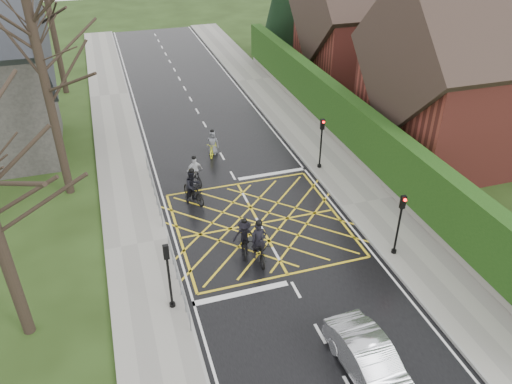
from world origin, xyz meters
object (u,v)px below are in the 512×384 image
cyclist_back (193,189)px  cyclist_lead (213,146)px  cyclist_mid (245,239)px  cyclist_front (195,173)px  cyclist_rear (259,246)px  car (371,362)px

cyclist_back → cyclist_lead: bearing=44.2°
cyclist_mid → cyclist_front: 6.76m
cyclist_rear → cyclist_lead: 10.52m
cyclist_rear → cyclist_back: size_ratio=1.07×
cyclist_back → cyclist_mid: (1.40, -4.89, -0.09)m
cyclist_rear → cyclist_front: 7.53m
cyclist_back → cyclist_mid: size_ratio=1.05×
cyclist_mid → cyclist_rear: bearing=-41.2°
car → cyclist_front: bearing=98.2°
cyclist_lead → car: 17.73m
cyclist_rear → cyclist_lead: size_ratio=1.20×
cyclist_back → cyclist_lead: 5.41m
cyclist_rear → car: (1.65, -7.17, 0.03)m
cyclist_rear → cyclist_mid: size_ratio=1.13×
cyclist_back → cyclist_front: size_ratio=1.14×
cyclist_rear → cyclist_mid: (-0.48, 0.70, -0.02)m
cyclist_back → car: (3.53, -12.77, -0.04)m
car → cyclist_rear: bearing=99.3°
cyclist_back → cyclist_lead: (2.24, 4.92, -0.16)m
cyclist_back → car: bearing=-95.8°
cyclist_mid → cyclist_front: cyclist_mid is taller
cyclist_front → car: bearing=-90.8°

